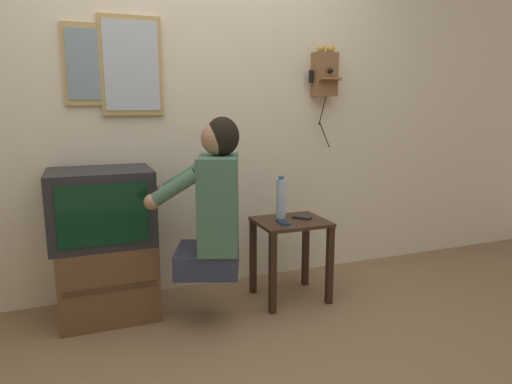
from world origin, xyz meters
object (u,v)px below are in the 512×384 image
Objects in this scene: television at (101,207)px; cell_phone_held at (283,222)px; person at (214,203)px; wall_phone_antique at (325,73)px; cell_phone_spare at (302,217)px; water_bottle at (281,198)px; wall_mirror at (131,66)px; framed_picture at (88,65)px.

cell_phone_held is at bearing -11.89° from television.
cell_phone_held is (0.48, 0.09, -0.18)m from person.
cell_phone_spare is (-0.35, -0.37, -0.96)m from wall_phone_antique.
television is at bearing 134.32° from cell_phone_spare.
water_bottle is at bearing 112.74° from cell_phone_spare.
wall_mirror is 4.53× the size of cell_phone_spare.
television reaches higher than cell_phone_spare.
wall_mirror reaches higher than cell_phone_held.
wall_phone_antique is at bearing -1.59° from framed_picture.
person is at bearing -27.36° from television.
television is at bearing -133.44° from wall_mirror.
wall_mirror reaches higher than cell_phone_spare.
wall_mirror is at bearing -0.70° from framed_picture.
television is at bearing 174.64° from cell_phone_held.
television is at bearing 82.79° from person.
television is 1.13m from water_bottle.
water_bottle is (0.52, 0.22, -0.05)m from person.
wall_mirror is at bearing 178.24° from wall_phone_antique.
cell_phone_spare is at bearing -22.37° from wall_mirror.
cell_phone_spare is (0.17, 0.07, 0.00)m from cell_phone_held.
water_bottle is (-0.12, 0.07, 0.13)m from cell_phone_spare.
television is at bearing 175.37° from water_bottle.
water_bottle reaches higher than cell_phone_spare.
framed_picture reaches higher than wall_phone_antique.
television is at bearing -86.72° from framed_picture.
cell_phone_held is at bearing -139.74° from wall_phone_antique.
cell_phone_spare is (1.25, -0.16, -0.14)m from television.
cell_phone_spare is at bearing -7.26° from television.
wall_mirror is at bearing 46.56° from television.
person is 3.22× the size of water_bottle.
person is 6.72× the size of cell_phone_spare.
person is at bearing 154.99° from cell_phone_spare.
cell_phone_held is at bearing -23.93° from framed_picture.
framed_picture is (-0.01, 0.26, 0.83)m from television.
wall_mirror is (-0.36, 0.57, 0.79)m from person.
person is 1.53× the size of television.
water_bottle is (0.05, 0.14, 0.13)m from cell_phone_held.
wall_phone_antique is 5.68× the size of cell_phone_held.
framed_picture reaches higher than cell_phone_spare.
cell_phone_held is (-0.52, -0.44, -0.96)m from wall_phone_antique.
water_bottle is at bearing 78.01° from cell_phone_held.
cell_phone_held is 0.18m from cell_phone_spare.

